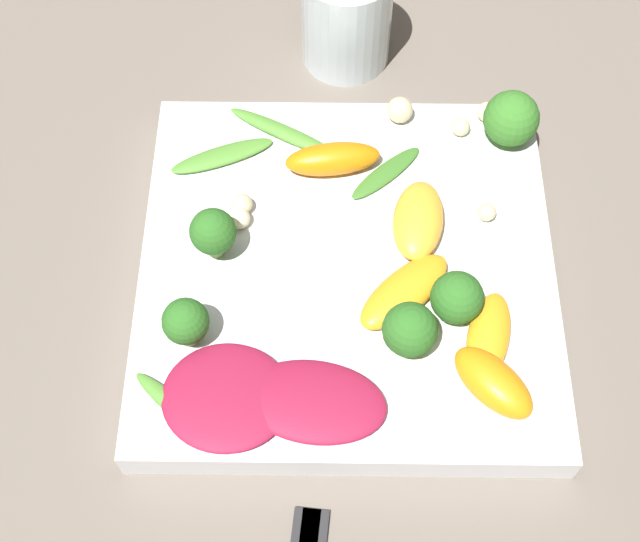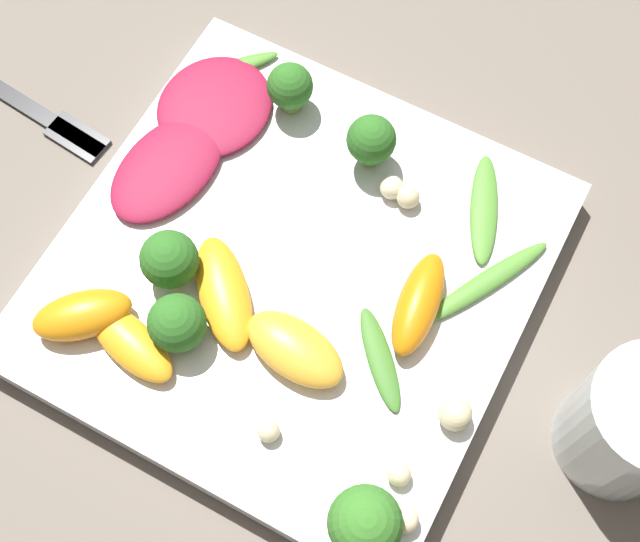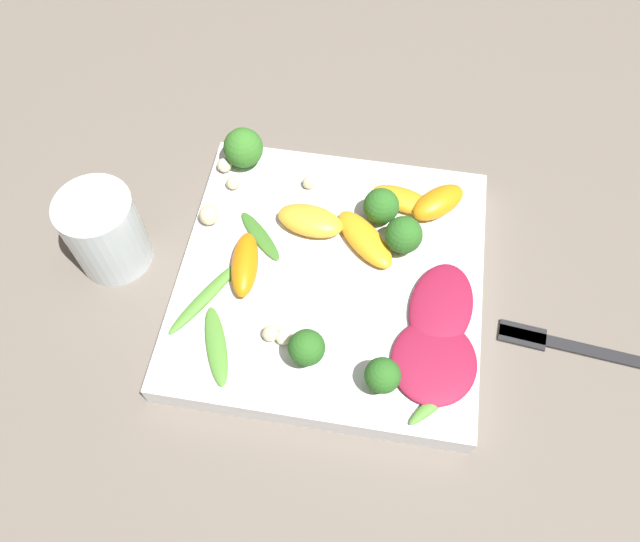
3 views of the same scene
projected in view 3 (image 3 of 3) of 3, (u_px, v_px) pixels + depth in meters
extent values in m
plane|color=#6B6056|center=(331.00, 286.00, 0.59)|extent=(2.40, 2.40, 0.00)
cube|color=white|center=(331.00, 280.00, 0.58)|extent=(0.27, 0.27, 0.03)
cylinder|color=silver|center=(104.00, 233.00, 0.57)|extent=(0.07, 0.07, 0.08)
cube|color=#262628|center=(607.00, 354.00, 0.55)|extent=(0.19, 0.03, 0.01)
cube|color=#262628|center=(523.00, 334.00, 0.56)|extent=(0.04, 0.02, 0.01)
ellipsoid|color=maroon|center=(441.00, 306.00, 0.54)|extent=(0.07, 0.09, 0.01)
ellipsoid|color=maroon|center=(434.00, 362.00, 0.52)|extent=(0.08, 0.08, 0.01)
ellipsoid|color=orange|center=(365.00, 239.00, 0.58)|extent=(0.07, 0.07, 0.02)
ellipsoid|color=orange|center=(245.00, 264.00, 0.56)|extent=(0.03, 0.07, 0.02)
ellipsoid|color=orange|center=(438.00, 202.00, 0.59)|extent=(0.06, 0.06, 0.02)
ellipsoid|color=orange|center=(404.00, 200.00, 0.60)|extent=(0.07, 0.04, 0.01)
ellipsoid|color=#FCAD33|center=(310.00, 221.00, 0.58)|extent=(0.07, 0.04, 0.02)
cylinder|color=#84AD5B|center=(381.00, 382.00, 0.51)|extent=(0.01, 0.01, 0.01)
sphere|color=#2D6B23|center=(383.00, 375.00, 0.49)|extent=(0.03, 0.03, 0.03)
cylinder|color=#84AD5B|center=(245.00, 159.00, 0.63)|extent=(0.01, 0.01, 0.01)
sphere|color=#387A28|center=(243.00, 148.00, 0.61)|extent=(0.04, 0.04, 0.04)
cylinder|color=#84AD5B|center=(380.00, 215.00, 0.59)|extent=(0.02, 0.02, 0.01)
sphere|color=#2D6B23|center=(381.00, 206.00, 0.58)|extent=(0.03, 0.03, 0.03)
cylinder|color=#84AD5B|center=(402.00, 244.00, 0.57)|extent=(0.01, 0.01, 0.01)
sphere|color=#2D6B23|center=(404.00, 235.00, 0.56)|extent=(0.03, 0.03, 0.03)
cylinder|color=#7A9E51|center=(307.00, 356.00, 0.52)|extent=(0.01, 0.01, 0.02)
sphere|color=#2D6B23|center=(307.00, 348.00, 0.50)|extent=(0.03, 0.03, 0.03)
ellipsoid|color=#518E33|center=(441.00, 396.00, 0.50)|extent=(0.06, 0.06, 0.01)
ellipsoid|color=#3D7528|center=(260.00, 236.00, 0.58)|extent=(0.05, 0.06, 0.00)
ellipsoid|color=#518E33|center=(205.00, 297.00, 0.55)|extent=(0.05, 0.09, 0.01)
ellipsoid|color=#518E33|center=(216.00, 346.00, 0.53)|extent=(0.04, 0.08, 0.01)
sphere|color=beige|center=(309.00, 182.00, 0.61)|extent=(0.01, 0.01, 0.01)
sphere|color=beige|center=(209.00, 215.00, 0.59)|extent=(0.02, 0.02, 0.02)
sphere|color=beige|center=(271.00, 333.00, 0.53)|extent=(0.01, 0.01, 0.01)
sphere|color=beige|center=(284.00, 337.00, 0.53)|extent=(0.01, 0.01, 0.01)
sphere|color=beige|center=(233.00, 183.00, 0.61)|extent=(0.01, 0.01, 0.01)
sphere|color=beige|center=(224.00, 165.00, 0.62)|extent=(0.01, 0.01, 0.01)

